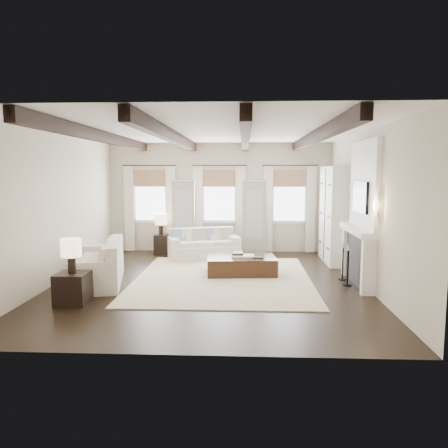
{
  "coord_description": "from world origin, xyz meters",
  "views": [
    {
      "loc": [
        0.74,
        -9.13,
        2.36
      ],
      "look_at": [
        0.27,
        0.98,
        1.15
      ],
      "focal_mm": 35.0,
      "sensor_mm": 36.0,
      "label": 1
    }
  ],
  "objects_px": {
    "side_table_front": "(73,288)",
    "ottoman": "(241,265)",
    "sofa_back": "(204,246)",
    "side_table_back": "(161,244)",
    "sofa_left": "(101,266)"
  },
  "relations": [
    {
      "from": "ottoman",
      "to": "side_table_front",
      "type": "bearing_deg",
      "value": -146.44
    },
    {
      "from": "ottoman",
      "to": "sofa_back",
      "type": "bearing_deg",
      "value": 114.33
    },
    {
      "from": "sofa_back",
      "to": "side_table_back",
      "type": "relative_size",
      "value": 3.61
    },
    {
      "from": "sofa_left",
      "to": "ottoman",
      "type": "bearing_deg",
      "value": 17.84
    },
    {
      "from": "side_table_front",
      "to": "ottoman",
      "type": "bearing_deg",
      "value": 38.35
    },
    {
      "from": "sofa_back",
      "to": "side_table_back",
      "type": "height_order",
      "value": "sofa_back"
    },
    {
      "from": "sofa_back",
      "to": "ottoman",
      "type": "height_order",
      "value": "sofa_back"
    },
    {
      "from": "sofa_back",
      "to": "side_table_front",
      "type": "xyz_separation_m",
      "value": [
        -1.97,
        -4.27,
        -0.06
      ]
    },
    {
      "from": "sofa_left",
      "to": "ottoman",
      "type": "xyz_separation_m",
      "value": [
        2.98,
        0.96,
        -0.16
      ]
    },
    {
      "from": "sofa_back",
      "to": "side_table_front",
      "type": "height_order",
      "value": "sofa_back"
    },
    {
      "from": "sofa_back",
      "to": "ottoman",
      "type": "distance_m",
      "value": 2.16
    },
    {
      "from": "sofa_back",
      "to": "ottoman",
      "type": "bearing_deg",
      "value": -60.87
    },
    {
      "from": "sofa_left",
      "to": "side_table_back",
      "type": "bearing_deg",
      "value": 78.92
    },
    {
      "from": "sofa_left",
      "to": "side_table_front",
      "type": "bearing_deg",
      "value": -91.83
    },
    {
      "from": "side_table_back",
      "to": "sofa_left",
      "type": "bearing_deg",
      "value": -101.08
    }
  ]
}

